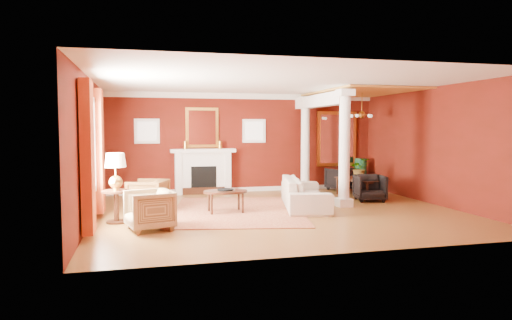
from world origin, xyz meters
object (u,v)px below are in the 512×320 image
object	(u,v)px
sofa	(305,188)
coffee_table	(226,193)
armchair_leopard	(148,194)
armchair_stripe	(149,208)
dining_table	(362,182)
side_table	(116,177)

from	to	relation	value
sofa	coffee_table	size ratio (longest dim) A/B	2.46
armchair_leopard	coffee_table	xyz separation A→B (m)	(1.68, -0.63, 0.05)
armchair_stripe	dining_table	xyz separation A→B (m)	(5.75, 2.85, -0.01)
sofa	armchair_stripe	size ratio (longest dim) A/B	2.96
sofa	armchair_leopard	size ratio (longest dim) A/B	3.02
armchair_stripe	dining_table	size ratio (longest dim) A/B	0.58
sofa	coffee_table	bearing A→B (deg)	108.81
armchair_leopard	side_table	distance (m)	1.44
side_table	coffee_table	bearing A→B (deg)	13.63
armchair_leopard	armchair_stripe	xyz separation A→B (m)	(0.00, -1.99, 0.01)
armchair_stripe	coffee_table	world-z (taller)	armchair_stripe
side_table	dining_table	distance (m)	6.72
armchair_leopard	coffee_table	world-z (taller)	armchair_leopard
armchair_leopard	coffee_table	size ratio (longest dim) A/B	0.81
armchair_leopard	side_table	bearing A→B (deg)	-5.64
coffee_table	side_table	distance (m)	2.41
armchair_leopard	dining_table	world-z (taller)	armchair_leopard
sofa	coffee_table	distance (m)	1.95
armchair_leopard	sofa	bearing A→B (deg)	105.01
armchair_stripe	sofa	bearing A→B (deg)	98.90
dining_table	armchair_leopard	bearing A→B (deg)	85.58
armchair_stripe	side_table	size ratio (longest dim) A/B	0.59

